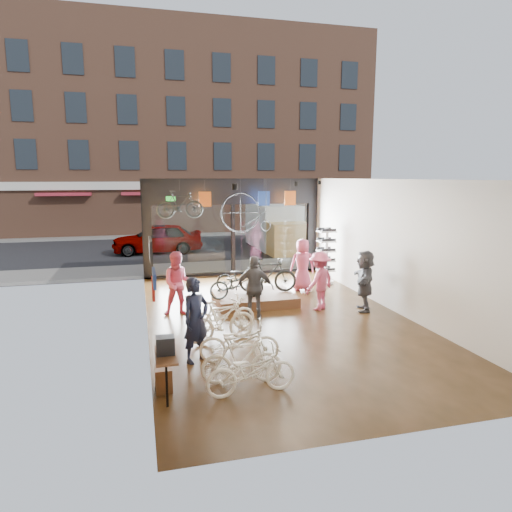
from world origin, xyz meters
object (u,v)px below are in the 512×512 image
object	(u,v)px
customer_3	(320,281)
hung_bike	(180,205)
floor_bike_4	(222,315)
floor_bike_2	(239,342)
customer_5	(365,281)
street_car	(157,238)
customer_0	(196,320)
display_platform	(254,299)
customer_4	(302,265)
floor_bike_3	(222,321)
penny_farthing	(249,214)
floor_bike_0	(251,371)
floor_bike_1	(241,360)
display_bike_left	(237,284)
sunglasses_rack	(326,256)
box_truck	(278,228)
customer_1	(178,284)
display_bike_mid	(268,275)
display_bike_right	(240,277)
customer_2	(255,288)

from	to	relation	value
customer_3	hung_bike	size ratio (longest dim) A/B	1.10
customer_3	floor_bike_4	bearing A→B (deg)	-9.86
floor_bike_2	customer_5	size ratio (longest dim) A/B	0.94
street_car	customer_0	distance (m)	14.42
display_platform	customer_3	xyz separation A→B (m)	(1.69, -1.12, 0.72)
display_platform	hung_bike	bearing A→B (deg)	127.44
customer_4	customer_5	xyz separation A→B (m)	(0.92, -2.71, -0.00)
floor_bike_3	penny_farthing	world-z (taller)	penny_farthing
floor_bike_0	floor_bike_4	xyz separation A→B (m)	(0.10, 3.43, 0.01)
floor_bike_2	penny_farthing	world-z (taller)	penny_farthing
floor_bike_4	penny_farthing	world-z (taller)	penny_farthing
customer_0	penny_farthing	bearing A→B (deg)	34.61
floor_bike_2	customer_4	bearing A→B (deg)	-21.80
penny_farthing	floor_bike_3	bearing A→B (deg)	-109.08
street_car	customer_4	bearing A→B (deg)	25.96
floor_bike_1	penny_farthing	size ratio (longest dim) A/B	0.83
display_platform	penny_farthing	size ratio (longest dim) A/B	1.29
display_platform	display_bike_left	bearing A→B (deg)	-148.92
display_bike_left	sunglasses_rack	xyz separation A→B (m)	(3.81, 2.31, 0.29)
floor_bike_2	display_platform	size ratio (longest dim) A/B	0.70
street_car	box_truck	distance (m)	6.25
box_truck	customer_0	xyz separation A→B (m)	(-5.97, -13.42, -0.30)
street_car	customer_3	size ratio (longest dim) A/B	2.59
floor_bike_2	display_bike_left	xyz separation A→B (m)	(0.80, 3.95, 0.30)
floor_bike_1	sunglasses_rack	distance (m)	8.70
hung_bike	penny_farthing	bearing A→B (deg)	-71.01
customer_1	customer_5	distance (m)	5.36
box_truck	floor_bike_1	world-z (taller)	box_truck
customer_0	customer_4	distance (m)	6.76
display_bike_left	sunglasses_rack	distance (m)	4.47
floor_bike_4	customer_3	distance (m)	3.37
customer_4	customer_3	bearing A→B (deg)	89.54
customer_1	penny_farthing	xyz separation A→B (m)	(2.99, 3.95, 1.59)
floor_bike_0	customer_3	size ratio (longest dim) A/B	0.97
floor_bike_3	penny_farthing	xyz separation A→B (m)	(2.19, 6.33, 1.99)
floor_bike_1	floor_bike_3	xyz separation A→B (m)	(0.04, 2.30, 0.04)
customer_3	customer_1	bearing A→B (deg)	-38.28
floor_bike_2	customer_0	xyz separation A→B (m)	(-0.87, 0.28, 0.47)
display_platform	display_bike_left	xyz separation A→B (m)	(-0.62, -0.38, 0.59)
floor_bike_4	customer_3	size ratio (longest dim) A/B	0.99
street_car	customer_5	size ratio (longest dim) A/B	2.52
floor_bike_1	display_bike_mid	distance (m)	5.82
box_truck	floor_bike_4	xyz separation A→B (m)	(-5.10, -11.72, -0.76)
display_platform	display_bike_right	bearing A→B (deg)	113.77
street_car	customer_2	distance (m)	12.12
sunglasses_rack	penny_farthing	distance (m)	3.26
floor_bike_2	customer_0	distance (m)	1.02
display_bike_mid	customer_1	bearing A→B (deg)	113.62
customer_0	penny_farthing	size ratio (longest dim) A/B	0.98
display_bike_left	display_bike_right	size ratio (longest dim) A/B	1.04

